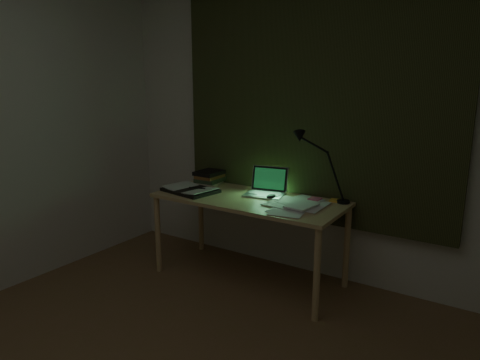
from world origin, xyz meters
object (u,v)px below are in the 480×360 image
Objects in this scene: laptop at (264,183)px; desk_lamp at (345,169)px; open_textbook at (190,190)px; book_stack at (209,178)px; loose_papers at (296,204)px; desk at (248,239)px.

desk_lamp is (0.58, 0.14, 0.15)m from laptop.
book_stack reaches higher than open_textbook.
laptop is 0.86× the size of loose_papers.
laptop reaches higher than open_textbook.
desk_lamp is at bearing 26.69° from open_textbook.
laptop is at bearing -169.18° from desk_lamp.
book_stack is 0.59× the size of loose_papers.
desk_lamp is (1.16, 0.07, 0.19)m from book_stack.
desk_lamp is at bearing 3.81° from laptop.
book_stack is (-0.02, 0.28, 0.04)m from open_textbook.
book_stack is at bearing 168.32° from loose_papers.
loose_papers is (0.32, -0.12, -0.09)m from laptop.
loose_papers is at bearing -29.50° from laptop.
book_stack is 0.92m from loose_papers.
book_stack is at bearing 160.18° from desk.
open_textbook is 0.89m from loose_papers.
desk_lamp reaches higher than book_stack.
book_stack is at bearing -179.32° from desk_lamp.
desk_lamp reaches higher than laptop.
laptop is 0.80× the size of open_textbook.
book_stack is at bearing 103.67° from open_textbook.
desk is 0.52m from loose_papers.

